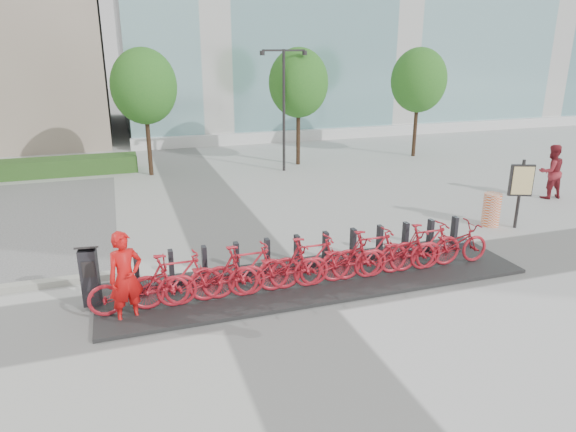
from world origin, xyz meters
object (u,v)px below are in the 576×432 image
object	(u,v)px
kiosk	(90,276)
pedestrian	(551,172)
map_sign	(521,183)
bike_0	(139,287)
construction_barrel	(491,210)
worker_red	(126,278)

from	to	relation	value
kiosk	pedestrian	world-z (taller)	pedestrian
pedestrian	map_sign	world-z (taller)	map_sign
bike_0	construction_barrel	xyz separation A→B (m)	(10.19, 2.25, -0.10)
pedestrian	construction_barrel	distance (m)	4.34
worker_red	pedestrian	size ratio (longest dim) A/B	0.97
bike_0	map_sign	distance (m)	10.95
pedestrian	construction_barrel	world-z (taller)	pedestrian
bike_0	construction_barrel	world-z (taller)	bike_0
worker_red	construction_barrel	world-z (taller)	worker_red
pedestrian	construction_barrel	bearing A→B (deg)	29.45
kiosk	construction_barrel	bearing A→B (deg)	15.95
bike_0	map_sign	bearing A→B (deg)	-80.26
pedestrian	construction_barrel	xyz separation A→B (m)	(-3.92, -1.82, -0.45)
worker_red	map_sign	xyz separation A→B (m)	(10.99, 2.06, 0.43)
worker_red	construction_barrel	size ratio (longest dim) A/B	1.86
worker_red	construction_barrel	bearing A→B (deg)	-5.94
construction_barrel	map_sign	world-z (taller)	map_sign
bike_0	kiosk	distance (m)	1.09
kiosk	worker_red	bearing A→B (deg)	-42.10
construction_barrel	kiosk	bearing A→B (deg)	-171.53
kiosk	map_sign	size ratio (longest dim) A/B	0.64
worker_red	pedestrian	distance (m)	14.96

